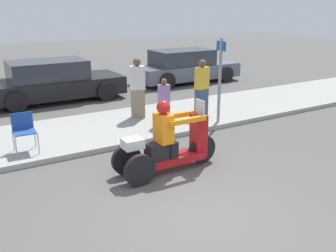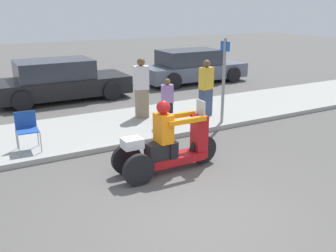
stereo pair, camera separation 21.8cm
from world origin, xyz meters
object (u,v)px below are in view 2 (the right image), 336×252
parked_car_lot_right (192,67)px  street_sign (224,78)px  spectator_by_tree (206,89)px  motorcycle_trike (168,146)px  parked_car_lot_center (60,81)px  folding_chair_set_back (27,127)px  spectator_with_child (142,89)px  spectator_end_of_line (167,103)px

parked_car_lot_right → street_sign: (-2.52, -5.51, 0.67)m
spectator_by_tree → parked_car_lot_right: spectator_by_tree is taller
motorcycle_trike → parked_car_lot_center: (-0.42, 6.87, 0.13)m
parked_car_lot_center → parked_car_lot_right: 5.58m
spectator_by_tree → folding_chair_set_back: size_ratio=1.92×
motorcycle_trike → street_sign: 3.28m
motorcycle_trike → spectator_with_child: spectator_with_child is taller
folding_chair_set_back → street_sign: bearing=-5.1°
spectator_with_child → parked_car_lot_right: spectator_with_child is taller
motorcycle_trike → spectator_end_of_line: (1.26, 2.34, 0.18)m
parked_car_lot_right → folding_chair_set_back: bearing=-145.4°
motorcycle_trike → parked_car_lot_right: (5.14, 7.31, 0.12)m
street_sign → spectator_with_child: bearing=138.8°
motorcycle_trike → spectator_end_of_line: 2.66m
motorcycle_trike → folding_chair_set_back: bearing=134.9°
spectator_end_of_line → folding_chair_set_back: (-3.49, -0.11, -0.08)m
motorcycle_trike → spectator_with_child: 3.42m
spectator_by_tree → spectator_with_child: 1.78m
parked_car_lot_center → street_sign: 5.96m
spectator_with_child → spectator_end_of_line: bearing=-71.9°
parked_car_lot_center → parked_car_lot_right: bearing=4.5°
street_sign → spectator_by_tree: bearing=92.2°
spectator_end_of_line → street_sign: (1.36, -0.54, 0.61)m
folding_chair_set_back → parked_car_lot_center: parked_car_lot_center is taller
spectator_by_tree → street_sign: bearing=-87.8°
motorcycle_trike → spectator_end_of_line: bearing=61.6°
motorcycle_trike → spectator_with_child: bearing=73.5°
spectator_with_child → parked_car_lot_center: bearing=110.9°
parked_car_lot_right → spectator_by_tree: bearing=-118.1°
spectator_end_of_line → street_sign: street_sign is taller
motorcycle_trike → spectator_by_tree: 3.65m
motorcycle_trike → street_sign: size_ratio=0.98×
spectator_end_of_line → street_sign: 1.59m
spectator_with_child → folding_chair_set_back: spectator_with_child is taller
street_sign → motorcycle_trike: bearing=-145.6°
motorcycle_trike → parked_car_lot_center: bearing=93.5°
folding_chair_set_back → parked_car_lot_right: size_ratio=0.19×
street_sign → folding_chair_set_back: bearing=174.9°
parked_car_lot_center → street_sign: street_sign is taller
spectator_with_child → street_sign: 2.25m
folding_chair_set_back → street_sign: 4.92m
motorcycle_trike → street_sign: street_sign is taller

